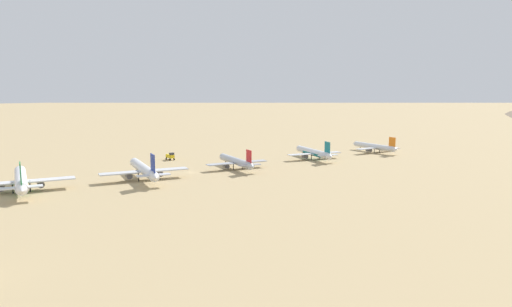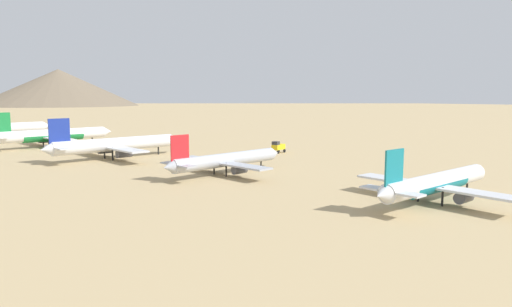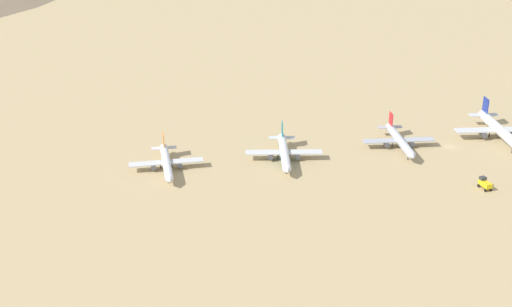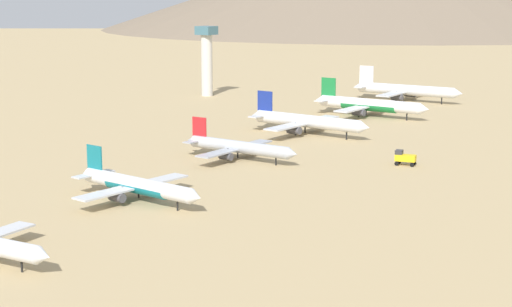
% 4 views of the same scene
% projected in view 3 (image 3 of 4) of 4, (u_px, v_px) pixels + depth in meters
% --- Properties ---
extents(ground_plane, '(1800.00, 1800.00, 0.00)m').
position_uv_depth(ground_plane, '(450.00, 147.00, 268.62)').
color(ground_plane, tan).
extents(parked_jet_0, '(34.02, 27.65, 9.81)m').
position_uv_depth(parked_jet_0, '(166.00, 162.00, 246.54)').
color(parked_jet_0, silver).
rests_on(parked_jet_0, ground).
extents(parked_jet_1, '(36.47, 29.71, 10.51)m').
position_uv_depth(parked_jet_1, '(284.00, 152.00, 254.63)').
color(parked_jet_1, silver).
rests_on(parked_jet_1, ground).
extents(parked_jet_2, '(35.78, 29.02, 10.33)m').
position_uv_depth(parked_jet_2, '(399.00, 140.00, 266.19)').
color(parked_jet_2, '#B2B7C1').
rests_on(parked_jet_2, ground).
extents(parked_jet_3, '(43.58, 35.42, 12.57)m').
position_uv_depth(parked_jet_3, '(499.00, 129.00, 274.92)').
color(parked_jet_3, silver).
rests_on(parked_jet_3, ground).
extents(service_truck, '(5.52, 3.49, 3.90)m').
position_uv_depth(service_truck, '(485.00, 183.00, 232.62)').
color(service_truck, yellow).
rests_on(service_truck, ground).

